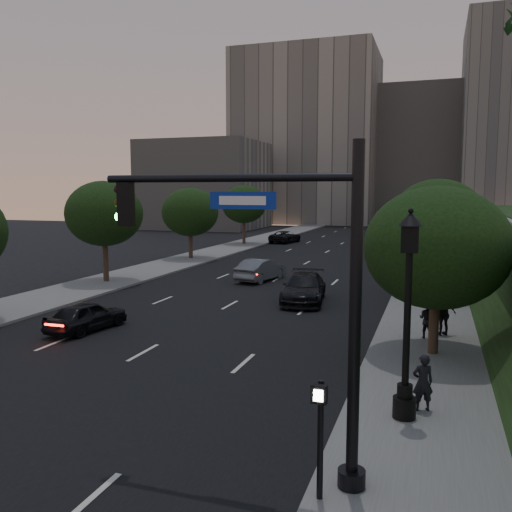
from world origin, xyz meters
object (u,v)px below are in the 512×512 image
(sedan_near_right, at_px, (304,288))
(pedestrian_b, at_px, (428,319))
(sedan_far_right, at_px, (387,250))
(pedestrian_c, at_px, (444,314))
(traffic_signal_mast, at_px, (300,311))
(sedan_mid_left, at_px, (261,270))
(sedan_far_left, at_px, (285,237))
(street_lamp, at_px, (407,325))
(pedestrian_a, at_px, (423,382))
(sedan_near_left, at_px, (86,316))

(sedan_near_right, height_order, pedestrian_b, pedestrian_b)
(sedan_far_right, height_order, pedestrian_c, pedestrian_c)
(traffic_signal_mast, height_order, sedan_far_right, traffic_signal_mast)
(sedan_mid_left, height_order, sedan_far_left, sedan_mid_left)
(street_lamp, bearing_deg, pedestrian_a, 56.20)
(sedan_near_left, xyz_separation_m, sedan_near_right, (7.54, 8.93, 0.11))
(street_lamp, xyz_separation_m, sedan_far_left, (-16.18, 47.18, -1.93))
(sedan_near_left, distance_m, pedestrian_c, 15.12)
(sedan_far_right, relative_size, pedestrian_b, 2.78)
(sedan_near_left, xyz_separation_m, sedan_far_left, (-2.54, 41.78, 0.04))
(pedestrian_b, bearing_deg, street_lamp, 114.61)
(sedan_near_right, bearing_deg, sedan_mid_left, 118.22)
(traffic_signal_mast, xyz_separation_m, sedan_near_right, (-4.20, 18.11, -2.90))
(pedestrian_c, bearing_deg, sedan_near_right, -66.81)
(pedestrian_b, relative_size, pedestrian_c, 0.88)
(sedan_near_left, relative_size, sedan_far_left, 0.77)
(street_lamp, distance_m, sedan_near_left, 14.81)
(traffic_signal_mast, xyz_separation_m, pedestrian_b, (2.34, 12.03, -2.74))
(sedan_far_left, relative_size, pedestrian_b, 3.24)
(sedan_mid_left, xyz_separation_m, pedestrian_b, (10.97, -12.19, 0.18))
(sedan_near_right, xyz_separation_m, pedestrian_a, (6.53, -13.69, 0.16))
(sedan_near_left, height_order, pedestrian_c, pedestrian_c)
(sedan_near_right, bearing_deg, traffic_signal_mast, -84.68)
(street_lamp, bearing_deg, sedan_mid_left, 117.26)
(sedan_near_right, height_order, pedestrian_c, pedestrian_c)
(street_lamp, distance_m, pedestrian_c, 9.16)
(sedan_far_right, bearing_deg, sedan_near_right, -112.01)
(street_lamp, distance_m, pedestrian_b, 8.44)
(traffic_signal_mast, height_order, pedestrian_b, traffic_signal_mast)
(street_lamp, bearing_deg, pedestrian_c, 83.31)
(street_lamp, height_order, sedan_near_left, street_lamp)
(pedestrian_c, bearing_deg, sedan_near_left, -16.29)
(sedan_far_left, height_order, pedestrian_a, pedestrian_a)
(sedan_far_right, bearing_deg, sedan_mid_left, -129.73)
(street_lamp, distance_m, sedan_far_right, 35.98)
(pedestrian_a, bearing_deg, traffic_signal_mast, 40.98)
(traffic_signal_mast, distance_m, sedan_near_right, 18.82)
(sedan_mid_left, bearing_deg, sedan_far_right, -103.05)
(sedan_mid_left, bearing_deg, pedestrian_b, 143.52)
(sedan_near_left, distance_m, pedestrian_b, 14.37)
(traffic_signal_mast, xyz_separation_m, sedan_far_right, (-1.62, 39.54, -2.93))
(pedestrian_a, distance_m, pedestrian_b, 7.61)
(street_lamp, relative_size, sedan_far_right, 1.29)
(street_lamp, height_order, sedan_near_right, street_lamp)
(street_lamp, relative_size, pedestrian_c, 3.17)
(sedan_near_left, bearing_deg, sedan_near_right, -121.31)
(sedan_far_right, bearing_deg, traffic_signal_mast, -102.79)
(sedan_far_right, xyz_separation_m, pedestrian_c, (4.57, -26.80, 0.30))
(sedan_mid_left, height_order, pedestrian_c, pedestrian_c)
(sedan_far_left, xyz_separation_m, pedestrian_a, (16.61, -46.54, 0.23))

